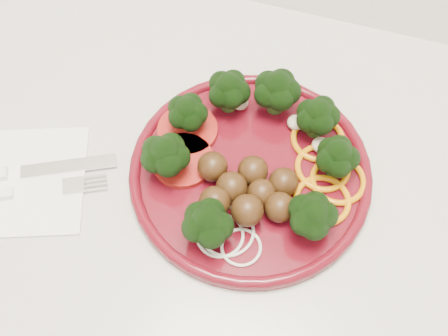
% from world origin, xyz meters
% --- Properties ---
extents(counter, '(2.40, 0.60, 0.90)m').
position_xyz_m(counter, '(0.00, 1.70, 0.45)').
color(counter, silver).
rests_on(counter, ground).
extents(plate, '(0.29, 0.29, 0.07)m').
position_xyz_m(plate, '(0.18, 1.72, 0.92)').
color(plate, '#500913').
rests_on(plate, counter).
extents(napkin, '(0.19, 0.19, 0.00)m').
position_xyz_m(napkin, '(-0.08, 1.62, 0.90)').
color(napkin, white).
rests_on(napkin, counter).
extents(knife, '(0.20, 0.11, 0.01)m').
position_xyz_m(knife, '(-0.11, 1.62, 0.91)').
color(knife, silver).
rests_on(knife, napkin).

